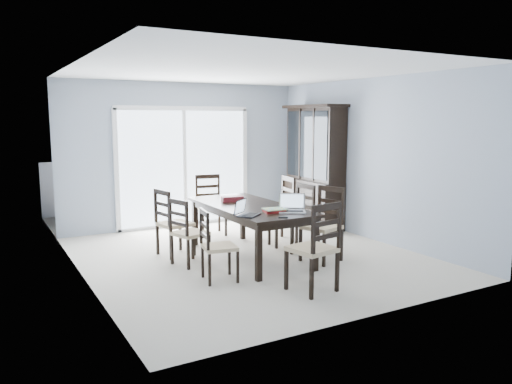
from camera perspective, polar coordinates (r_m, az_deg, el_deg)
floor at (r=7.19m, az=-0.75°, el=-7.41°), size 5.00×5.00×0.00m
ceiling at (r=6.95m, az=-0.79°, el=13.70°), size 5.00×5.00×0.00m
back_wall at (r=9.21m, az=-8.25°, el=4.21°), size 4.50×0.02×2.60m
wall_left at (r=6.20m, az=-19.36°, el=1.83°), size 0.02×5.00×2.60m
wall_right at (r=8.26m, az=13.10°, el=3.61°), size 0.02×5.00×2.60m
balcony at (r=10.33m, az=-10.11°, el=-2.95°), size 4.50×2.00×0.10m
railing at (r=11.17m, az=-11.89°, el=0.97°), size 4.50×0.06×1.10m
dining_table at (r=7.03m, az=-0.76°, el=-2.13°), size 1.00×2.20×0.75m
china_hutch at (r=9.10m, az=6.68°, el=2.75°), size 0.50×1.38×2.20m
sliding_door at (r=9.21m, az=-8.18°, el=2.88°), size 2.52×0.05×2.18m
chair_left_near at (r=6.04m, az=-5.00°, el=-5.22°), size 0.45×0.44×1.02m
chair_left_mid at (r=6.70m, az=-8.15°, el=-3.75°), size 0.50×0.49×1.05m
chair_left_far at (r=7.19m, az=-9.88°, el=-2.66°), size 0.50×0.49×1.12m
chair_right_near at (r=6.98m, az=8.00°, el=-2.69°), size 0.56×0.55×1.18m
chair_right_mid at (r=7.52m, az=5.02°, el=-2.03°), size 0.46×0.45×1.13m
chair_right_far at (r=8.03m, az=2.97°, el=-1.11°), size 0.52×0.50×1.20m
chair_end_near at (r=5.62m, az=7.19°, el=-5.25°), size 0.52×0.53×1.20m
chair_end_far at (r=8.54m, az=-5.35°, el=-0.67°), size 0.50×0.51×1.17m
laptop_dark at (r=6.24m, az=-0.82°, el=-2.29°), size 0.36×0.34×0.20m
laptop_silver at (r=6.49m, az=4.17°, el=-1.83°), size 0.42×0.38×0.24m
book_stack at (r=6.50m, az=2.12°, el=-2.10°), size 0.32×0.26×0.05m
cell_phone at (r=6.14m, az=3.12°, el=-2.90°), size 0.13×0.11×0.01m
game_box at (r=7.32m, az=-2.72°, el=-0.79°), size 0.34×0.22×0.08m
hot_tub at (r=10.21m, az=-11.53°, el=-0.05°), size 2.06×1.88×0.97m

